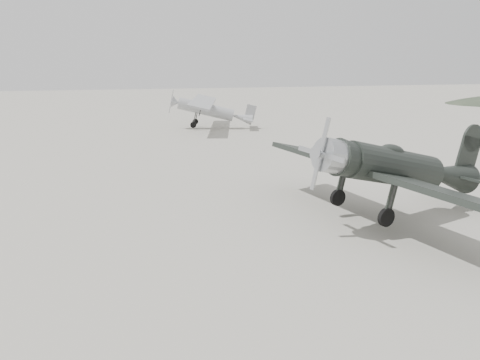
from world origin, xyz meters
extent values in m
plane|color=gray|center=(0.00, 0.00, 0.00)|extent=(160.00, 160.00, 0.00)
cylinder|color=black|center=(5.04, 0.46, 2.13)|extent=(4.58, 2.46, 1.39)
cone|color=black|center=(8.21, 1.30, 2.18)|extent=(2.83, 1.91, 1.29)
cylinder|color=silver|center=(2.11, -0.31, 2.13)|extent=(1.18, 1.42, 1.23)
cone|color=silver|center=(1.53, -0.47, 2.13)|extent=(0.48, 0.63, 0.56)
cube|color=silver|center=(1.60, -0.45, 2.13)|extent=(0.10, 0.19, 2.58)
ellipsoid|color=black|center=(4.85, 0.41, 2.75)|extent=(1.23, 0.93, 0.46)
cube|color=black|center=(4.37, 0.28, 1.78)|extent=(5.07, 12.07, 0.22)
cube|color=black|center=(8.98, 1.50, 2.23)|extent=(2.12, 4.32, 0.10)
cube|color=black|center=(9.12, 1.54, 3.07)|extent=(1.18, 0.40, 1.79)
cylinder|color=black|center=(4.32, -1.12, 0.42)|extent=(0.69, 0.33, 0.68)
cylinder|color=black|center=(3.64, 1.48, 0.42)|extent=(0.69, 0.33, 0.68)
cylinder|color=#333333|center=(4.32, -1.12, 1.08)|extent=(0.13, 0.13, 1.39)
cylinder|color=#333333|center=(3.64, 1.48, 1.08)|extent=(0.13, 0.13, 1.39)
cylinder|color=black|center=(9.22, 1.57, 1.75)|extent=(0.23, 0.13, 0.22)
cylinder|color=#A2A4A7|center=(1.67, 26.05, 1.72)|extent=(5.07, 2.10, 1.05)
cone|color=#A2A4A7|center=(4.93, 25.33, 1.72)|extent=(1.88, 1.30, 0.95)
cone|color=#A2A4A7|center=(-1.03, 26.65, 1.72)|extent=(0.77, 1.09, 0.99)
cube|color=#A2A4A7|center=(-1.40, 26.73, 1.72)|extent=(0.08, 0.14, 2.10)
cube|color=#A2A4A7|center=(1.30, 26.13, 2.31)|extent=(4.04, 10.64, 0.17)
cube|color=#A2A4A7|center=(5.40, 25.23, 1.76)|extent=(1.54, 3.35, 0.08)
cube|color=#A2A4A7|center=(5.49, 25.21, 2.38)|extent=(0.85, 0.26, 1.24)
cylinder|color=black|center=(0.70, 25.19, 0.26)|extent=(0.55, 0.25, 0.53)
cylinder|color=black|center=(1.15, 27.24, 0.26)|extent=(0.55, 0.25, 0.53)
cylinder|color=#333333|center=(0.70, 25.19, 0.81)|extent=(0.10, 0.10, 1.14)
cylinder|color=#333333|center=(1.15, 27.24, 0.81)|extent=(0.10, 0.10, 1.14)
cylinder|color=black|center=(5.58, 25.18, 1.43)|extent=(0.18, 0.10, 0.17)
camera|label=1|loc=(-4.52, -15.36, 6.30)|focal=35.00mm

